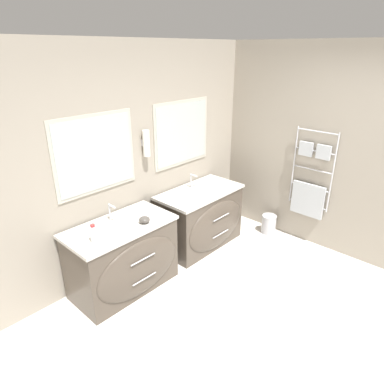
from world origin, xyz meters
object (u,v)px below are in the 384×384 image
Objects in this scene: vanity_left at (125,258)px; vanity_right at (202,218)px; waste_bin at (269,224)px; toiletry_bottle at (94,234)px; amenity_bowl at (144,220)px.

vanity_right is at bearing 0.00° from vanity_left.
vanity_right is at bearing 150.90° from waste_bin.
toiletry_bottle is at bearing -177.86° from vanity_right.
toiletry_bottle is (-0.36, -0.06, 0.48)m from vanity_left.
vanity_left is at bearing 9.54° from toiletry_bottle.
amenity_bowl is at bearing -28.44° from vanity_left.
waste_bin is at bearing -29.10° from vanity_right.
amenity_bowl is (-1.06, -0.11, 0.42)m from vanity_right.
amenity_bowl is at bearing -173.84° from vanity_right.
vanity_left and vanity_right have the same top height.
amenity_bowl is (0.21, -0.11, 0.42)m from vanity_left.
toiletry_bottle is 1.61× the size of amenity_bowl.
vanity_left reaches higher than waste_bin.
toiletry_bottle is at bearing 174.72° from amenity_bowl.
amenity_bowl is (0.58, -0.05, -0.05)m from toiletry_bottle.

